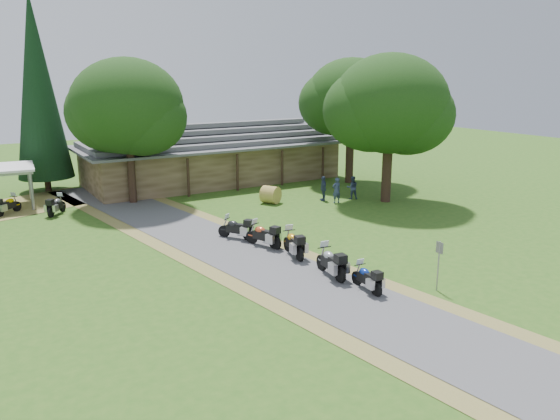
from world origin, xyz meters
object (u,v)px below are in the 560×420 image
motorcycle_carport_a (8,204)px  hay_bale (271,195)px  lodge (213,152)px  motorcycle_row_b (331,261)px  motorcycle_carport_b (56,205)px  motorcycle_row_d (263,234)px  motorcycle_row_c (293,242)px  motorcycle_row_e (236,227)px  motorcycle_row_a (367,277)px

motorcycle_carport_a → hay_bale: 17.01m
lodge → hay_bale: size_ratio=17.74×
lodge → motorcycle_carport_a: bearing=-168.1°
motorcycle_row_b → motorcycle_carport_b: size_ratio=1.12×
motorcycle_row_d → lodge: bearing=-36.7°
motorcycle_row_c → motorcycle_row_e: bearing=26.6°
motorcycle_row_c → motorcycle_row_a: bearing=-166.5°
motorcycle_carport_b → motorcycle_row_b: bearing=-117.8°
motorcycle_row_e → hay_bale: motorcycle_row_e is taller
motorcycle_row_b → motorcycle_carport_b: motorcycle_row_b is taller
hay_bale → motorcycle_row_d: bearing=-122.5°
motorcycle_row_a → motorcycle_carport_b: bearing=28.0°
motorcycle_row_e → motorcycle_carport_a: motorcycle_row_e is taller
motorcycle_row_d → motorcycle_row_e: bearing=-3.2°
lodge → motorcycle_row_d: bearing=-106.4°
motorcycle_row_e → hay_bale: size_ratio=1.61×
motorcycle_row_b → hay_bale: (4.78, 13.50, -0.12)m
motorcycle_row_d → motorcycle_carport_a: 17.85m
motorcycle_row_c → hay_bale: motorcycle_row_c is taller
motorcycle_carport_b → motorcycle_row_a: bearing=-119.4°
motorcycle_row_d → hay_bale: motorcycle_row_d is taller
motorcycle_row_c → motorcycle_carport_b: 17.02m
motorcycle_row_c → motorcycle_row_d: motorcycle_row_c is taller
lodge → motorcycle_carport_b: bearing=-159.2°
motorcycle_row_d → hay_bale: 9.76m
motorcycle_row_a → hay_bale: size_ratio=1.46×
lodge → motorcycle_row_e: size_ratio=11.03×
motorcycle_row_c → motorcycle_carport_b: size_ratio=1.11×
motorcycle_row_a → motorcycle_row_d: size_ratio=0.87×
lodge → motorcycle_row_e: (-5.79, -15.73, -1.79)m
motorcycle_row_c → motorcycle_carport_b: bearing=41.1°
motorcycle_carport_a → hay_bale: size_ratio=1.56×
motorcycle_row_e → motorcycle_row_d: bearing=163.3°
lodge → motorcycle_row_c: size_ratio=10.24×
motorcycle_row_a → motorcycle_carport_a: bearing=32.1°
lodge → motorcycle_row_c: lodge is taller
motorcycle_row_e → motorcycle_row_c: bearing=161.9°
motorcycle_row_d → motorcycle_carport_b: bearing=12.1°
motorcycle_row_d → hay_bale: (5.24, 8.23, -0.09)m
motorcycle_row_b → motorcycle_row_c: (0.08, 3.19, -0.01)m
hay_bale → motorcycle_row_a: bearing=-106.0°
motorcycle_row_d → motorcycle_carport_b: 14.97m
lodge → motorcycle_row_d: 18.50m
lodge → motorcycle_row_a: 25.48m
motorcycle_row_e → motorcycle_carport_b: 13.02m
motorcycle_row_c → motorcycle_row_d: bearing=25.3°
motorcycle_row_d → motorcycle_carport_a: bearing=16.3°
motorcycle_row_b → motorcycle_row_a: bearing=-164.6°
lodge → motorcycle_row_e: bearing=-110.2°
motorcycle_carport_a → lodge: bearing=-29.7°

